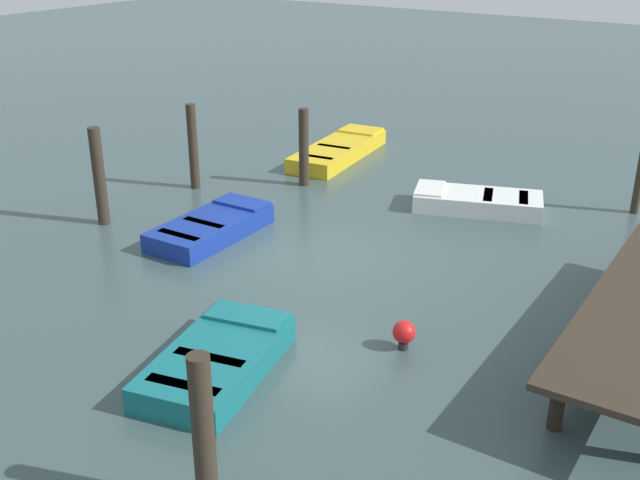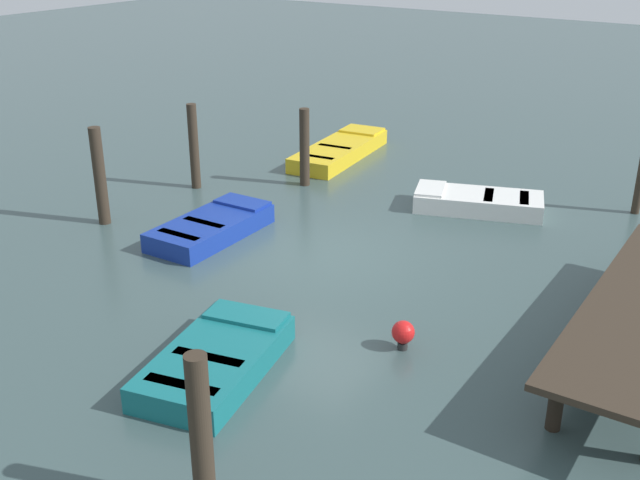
{
  "view_description": "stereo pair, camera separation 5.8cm",
  "coord_description": "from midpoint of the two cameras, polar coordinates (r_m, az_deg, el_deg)",
  "views": [
    {
      "loc": [
        11.4,
        7.57,
        6.21
      ],
      "look_at": [
        0.0,
        0.0,
        0.35
      ],
      "focal_mm": 42.57,
      "sensor_mm": 36.0,
      "label": 1
    },
    {
      "loc": [
        11.37,
        7.62,
        6.21
      ],
      "look_at": [
        0.0,
        0.0,
        0.35
      ],
      "focal_mm": 42.57,
      "sensor_mm": 36.0,
      "label": 2
    }
  ],
  "objects": [
    {
      "name": "marker_buoy",
      "position": [
        11.86,
        6.2,
        -6.94
      ],
      "size": [
        0.36,
        0.36,
        0.48
      ],
      "color": "#262626",
      "rests_on": "ground_plane"
    },
    {
      "name": "rowboat_teal",
      "position": [
        11.35,
        -7.88,
        -8.92
      ],
      "size": [
        2.94,
        1.97,
        0.46
      ],
      "rotation": [
        0.0,
        0.0,
        3.37
      ],
      "color": "#14666B",
      "rests_on": "ground_plane"
    },
    {
      "name": "mooring_piling_mid_left",
      "position": [
        18.81,
        -9.61,
        6.93
      ],
      "size": [
        0.23,
        0.23,
        2.1
      ],
      "primitive_type": "cylinder",
      "color": "#33281E",
      "rests_on": "ground_plane"
    },
    {
      "name": "mooring_piling_mid_right",
      "position": [
        8.6,
        -8.94,
        -14.33
      ],
      "size": [
        0.25,
        0.25,
        2.03
      ],
      "primitive_type": "cylinder",
      "color": "#33281E",
      "rests_on": "ground_plane"
    },
    {
      "name": "ground_plane",
      "position": [
        15.03,
        -0.11,
        -1.23
      ],
      "size": [
        80.0,
        80.0,
        0.0
      ],
      "primitive_type": "plane",
      "color": "#384C4C"
    },
    {
      "name": "mooring_piling_near_left",
      "position": [
        16.95,
        -16.37,
        4.6
      ],
      "size": [
        0.26,
        0.26,
        2.15
      ],
      "primitive_type": "cylinder",
      "color": "#33281E",
      "rests_on": "ground_plane"
    },
    {
      "name": "rowboat_yellow",
      "position": [
        21.26,
        1.36,
        6.8
      ],
      "size": [
        4.02,
        1.69,
        0.46
      ],
      "rotation": [
        0.0,
        0.0,
        3.26
      ],
      "color": "gold",
      "rests_on": "ground_plane"
    },
    {
      "name": "mooring_piling_far_left",
      "position": [
        18.78,
        -1.32,
        6.97
      ],
      "size": [
        0.25,
        0.25,
        1.94
      ],
      "primitive_type": "cylinder",
      "color": "#33281E",
      "rests_on": "ground_plane"
    },
    {
      "name": "rowboat_white",
      "position": [
        17.69,
        11.62,
        2.89
      ],
      "size": [
        2.08,
        3.08,
        0.46
      ],
      "rotation": [
        0.0,
        0.0,
        5.05
      ],
      "color": "silver",
      "rests_on": "ground_plane"
    },
    {
      "name": "rowboat_blue",
      "position": [
        16.04,
        -8.28,
        0.99
      ],
      "size": [
        2.84,
        1.37,
        0.46
      ],
      "rotation": [
        0.0,
        0.0,
        3.17
      ],
      "color": "navy",
      "rests_on": "ground_plane"
    }
  ]
}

